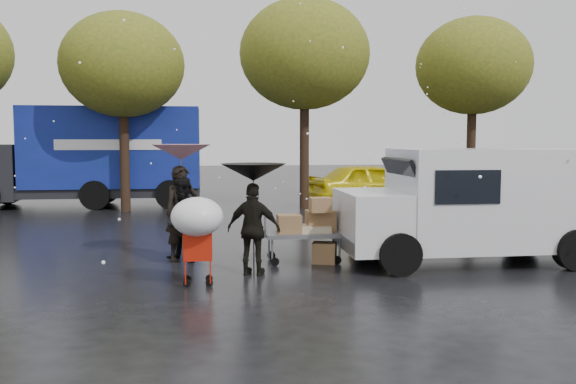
{
  "coord_description": "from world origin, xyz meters",
  "views": [
    {
      "loc": [
        -0.84,
        -10.61,
        2.39
      ],
      "look_at": [
        0.72,
        1.0,
        1.37
      ],
      "focal_mm": 38.0,
      "sensor_mm": 36.0,
      "label": 1
    }
  ],
  "objects": [
    {
      "name": "ground",
      "position": [
        0.0,
        0.0,
        0.0
      ],
      "size": [
        90.0,
        90.0,
        0.0
      ],
      "primitive_type": "plane",
      "color": "black",
      "rests_on": "ground"
    },
    {
      "name": "person_pink",
      "position": [
        -1.32,
        1.42,
        0.94
      ],
      "size": [
        0.79,
        0.66,
        1.87
      ],
      "primitive_type": "imported",
      "rotation": [
        0.0,
        0.0,
        0.35
      ],
      "color": "black",
      "rests_on": "ground"
    },
    {
      "name": "person_middle",
      "position": [
        -1.28,
        1.33,
        0.83
      ],
      "size": [
        1.02,
        0.97,
        1.65
      ],
      "primitive_type": "imported",
      "rotation": [
        0.0,
        0.0,
        -0.6
      ],
      "color": "black",
      "rests_on": "ground"
    },
    {
      "name": "person_black",
      "position": [
        -0.03,
        -0.06,
        0.81
      ],
      "size": [
        1.03,
        0.7,
        1.63
      ],
      "primitive_type": "imported",
      "rotation": [
        0.0,
        0.0,
        2.79
      ],
      "color": "black",
      "rests_on": "ground"
    },
    {
      "name": "umbrella_pink",
      "position": [
        -1.32,
        1.42,
        2.13
      ],
      "size": [
        1.15,
        1.15,
        2.29
      ],
      "color": "#4C4C4C",
      "rests_on": "ground"
    },
    {
      "name": "umbrella_black",
      "position": [
        -0.03,
        -0.06,
        1.81
      ],
      "size": [
        1.14,
        1.14,
        1.96
      ],
      "color": "#4C4C4C",
      "rests_on": "ground"
    },
    {
      "name": "vendor_cart",
      "position": [
        1.11,
        0.96,
        0.73
      ],
      "size": [
        1.52,
        0.8,
        1.27
      ],
      "color": "slate",
      "rests_on": "ground"
    },
    {
      "name": "shopping_cart",
      "position": [
        -0.99,
        -0.81,
        1.06
      ],
      "size": [
        0.84,
        0.84,
        1.46
      ],
      "color": "red",
      "rests_on": "ground"
    },
    {
      "name": "white_van",
      "position": [
        4.31,
        0.5,
        1.16
      ],
      "size": [
        4.91,
        2.18,
        2.2
      ],
      "color": "silver",
      "rests_on": "ground"
    },
    {
      "name": "blue_truck",
      "position": [
        -4.91,
        11.69,
        1.76
      ],
      "size": [
        8.3,
        2.6,
        3.5
      ],
      "color": "navy",
      "rests_on": "ground"
    },
    {
      "name": "box_ground_near",
      "position": [
        1.4,
        0.79,
        0.2
      ],
      "size": [
        0.53,
        0.48,
        0.4
      ],
      "primitive_type": "cube",
      "rotation": [
        0.0,
        0.0,
        -0.32
      ],
      "color": "brown",
      "rests_on": "ground"
    },
    {
      "name": "box_ground_far",
      "position": [
        2.47,
        1.96,
        0.18
      ],
      "size": [
        0.52,
        0.43,
        0.37
      ],
      "primitive_type": "cube",
      "rotation": [
        0.0,
        0.0,
        0.14
      ],
      "color": "brown",
      "rests_on": "ground"
    },
    {
      "name": "yellow_taxi",
      "position": [
        5.06,
        10.81,
        0.77
      ],
      "size": [
        4.78,
        2.73,
        1.53
      ],
      "primitive_type": "imported",
      "rotation": [
        0.0,
        0.0,
        1.79
      ],
      "color": "yellow",
      "rests_on": "ground"
    },
    {
      "name": "tree_row",
      "position": [
        -0.47,
        10.0,
        5.02
      ],
      "size": [
        21.6,
        4.4,
        7.12
      ],
      "color": "black",
      "rests_on": "ground"
    }
  ]
}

